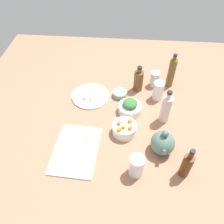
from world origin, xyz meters
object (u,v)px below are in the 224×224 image
object	(u,v)px
bottle_1	(171,72)
drinking_glass_1	(155,79)
bowl_small_side	(120,94)
teapot	(163,143)
drinking_glass_0	(158,91)
cutting_board	(76,150)
bowl_carrots	(124,129)
bowl_greens	(130,109)
plate_tofu	(91,96)
bottle_0	(166,109)
bottle_2	(187,165)
drinking_glass_2	(137,166)
bottle_3	(138,80)

from	to	relation	value
bottle_1	drinking_glass_1	distance (cm)	12.00
bowl_small_side	teapot	xyz separation A→B (cm)	(41.40, 24.77, 4.85)
teapot	drinking_glass_0	distance (cm)	41.43
cutting_board	drinking_glass_0	xyz separation A→B (cm)	(-45.54, 45.96, 5.87)
bowl_carrots	bowl_greens	bearing A→B (deg)	170.96
teapot	drinking_glass_1	xyz separation A→B (cm)	(-54.62, -1.72, -1.29)
bottle_1	teapot	bearing A→B (deg)	-9.06
cutting_board	drinking_glass_1	distance (cm)	73.77
teapot	drinking_glass_1	distance (cm)	54.66
plate_tofu	bottle_0	xyz separation A→B (cm)	(16.77, 47.15, 9.08)
plate_tofu	bottle_1	distance (cm)	56.65
cutting_board	bowl_greens	bearing A→B (deg)	138.23
bottle_2	drinking_glass_2	distance (cm)	23.88
plate_tofu	drinking_glass_1	bearing A→B (deg)	110.08
bottle_3	cutting_board	bearing A→B (deg)	-31.76
teapot	bottle_1	bearing A→B (deg)	170.94
bowl_greens	bowl_carrots	distance (cm)	17.12
bowl_small_side	teapot	bearing A→B (deg)	30.89
bowl_carrots	plate_tofu	bearing A→B (deg)	-140.11
plate_tofu	drinking_glass_0	distance (cm)	44.66
bottle_0	bottle_1	world-z (taller)	bottle_1
drinking_glass_1	bowl_carrots	bearing A→B (deg)	-23.17
bottle_0	bottle_2	distance (cm)	36.24
bowl_small_side	drinking_glass_0	distance (cm)	25.05
teapot	bottle_3	bearing A→B (deg)	-165.23
cutting_board	drinking_glass_0	distance (cm)	64.96
bowl_small_side	drinking_glass_0	world-z (taller)	drinking_glass_0
teapot	bowl_carrots	bearing A→B (deg)	-117.22
drinking_glass_0	bowl_carrots	bearing A→B (deg)	-33.52
bottle_0	cutting_board	bearing A→B (deg)	-61.66
bottle_2	drinking_glass_1	size ratio (longest dim) A/B	1.90
bowl_small_side	bottle_1	distance (cm)	37.59
bottle_2	cutting_board	bearing A→B (deg)	-99.16
bottle_0	bottle_3	distance (cm)	31.40
plate_tofu	drinking_glass_2	size ratio (longest dim) A/B	1.99
bowl_small_side	bottle_3	distance (cm)	15.39
bottle_3	drinking_glass_0	world-z (taller)	bottle_3
bottle_3	drinking_glass_1	xyz separation A→B (cm)	(-5.29, 11.29, -2.40)
bottle_0	bottle_2	bearing A→B (deg)	11.78
bowl_greens	bottle_0	bearing A→B (deg)	75.84
bottle_1	drinking_glass_0	distance (cm)	17.32
bowl_small_side	drinking_glass_2	size ratio (longest dim) A/B	0.74
bowl_carrots	drinking_glass_1	size ratio (longest dim) A/B	1.28
drinking_glass_2	drinking_glass_1	bearing A→B (deg)	170.26
plate_tofu	bottle_3	bearing A→B (deg)	108.19
bottle_1	bottle_2	size ratio (longest dim) A/B	1.23
bottle_0	drinking_glass_1	xyz separation A→B (cm)	(-32.36, -4.51, -4.33)
bowl_greens	bowl_small_side	xyz separation A→B (cm)	(-13.92, -6.89, -0.86)
bowl_greens	bottle_1	size ratio (longest dim) A/B	0.58
drinking_glass_1	drinking_glass_2	xyz separation A→B (cm)	(69.13, -11.86, 0.91)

